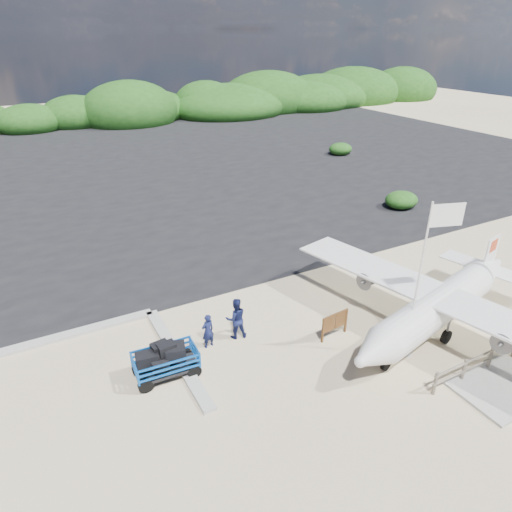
{
  "coord_description": "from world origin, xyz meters",
  "views": [
    {
      "loc": [
        -8.68,
        -13.04,
        11.93
      ],
      "look_at": [
        0.83,
        4.56,
        1.95
      ],
      "focal_mm": 32.0,
      "sensor_mm": 36.0,
      "label": 1
    }
  ],
  "objects_px": {
    "crew_b": "(236,318)",
    "aircraft_large": "(276,170)",
    "baggage_cart": "(167,375)",
    "crew_a": "(208,331)",
    "signboard": "(334,337)",
    "flagpole": "(405,353)"
  },
  "relations": [
    {
      "from": "crew_b",
      "to": "aircraft_large",
      "type": "height_order",
      "value": "aircraft_large"
    },
    {
      "from": "baggage_cart",
      "to": "crew_a",
      "type": "distance_m",
      "value": 2.43
    },
    {
      "from": "signboard",
      "to": "aircraft_large",
      "type": "xyz_separation_m",
      "value": [
        11.2,
        23.74,
        0.0
      ]
    },
    {
      "from": "signboard",
      "to": "crew_a",
      "type": "height_order",
      "value": "crew_a"
    },
    {
      "from": "crew_b",
      "to": "aircraft_large",
      "type": "relative_size",
      "value": 0.14
    },
    {
      "from": "signboard",
      "to": "crew_a",
      "type": "distance_m",
      "value": 5.44
    },
    {
      "from": "baggage_cart",
      "to": "flagpole",
      "type": "xyz_separation_m",
      "value": [
        9.03,
        -3.36,
        0.0
      ]
    },
    {
      "from": "flagpole",
      "to": "crew_a",
      "type": "xyz_separation_m",
      "value": [
        -6.92,
        4.27,
        0.78
      ]
    },
    {
      "from": "baggage_cart",
      "to": "flagpole",
      "type": "distance_m",
      "value": 9.64
    },
    {
      "from": "crew_a",
      "to": "aircraft_large",
      "type": "bearing_deg",
      "value": -138.65
    },
    {
      "from": "signboard",
      "to": "flagpole",
      "type": "bearing_deg",
      "value": -56.09
    },
    {
      "from": "baggage_cart",
      "to": "aircraft_large",
      "type": "distance_m",
      "value": 29.16
    },
    {
      "from": "flagpole",
      "to": "signboard",
      "type": "relative_size",
      "value": 4.39
    },
    {
      "from": "baggage_cart",
      "to": "crew_a",
      "type": "bearing_deg",
      "value": 26.04
    },
    {
      "from": "baggage_cart",
      "to": "aircraft_large",
      "type": "bearing_deg",
      "value": 53.86
    },
    {
      "from": "flagpole",
      "to": "aircraft_large",
      "type": "xyz_separation_m",
      "value": [
        9.29,
        26.04,
        0.0
      ]
    },
    {
      "from": "crew_b",
      "to": "flagpole",
      "type": "bearing_deg",
      "value": 154.66
    },
    {
      "from": "crew_a",
      "to": "crew_b",
      "type": "relative_size",
      "value": 0.84
    },
    {
      "from": "crew_a",
      "to": "crew_b",
      "type": "height_order",
      "value": "crew_b"
    },
    {
      "from": "flagpole",
      "to": "signboard",
      "type": "height_order",
      "value": "flagpole"
    },
    {
      "from": "baggage_cart",
      "to": "crew_a",
      "type": "relative_size",
      "value": 1.66
    },
    {
      "from": "baggage_cart",
      "to": "crew_a",
      "type": "height_order",
      "value": "crew_a"
    }
  ]
}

